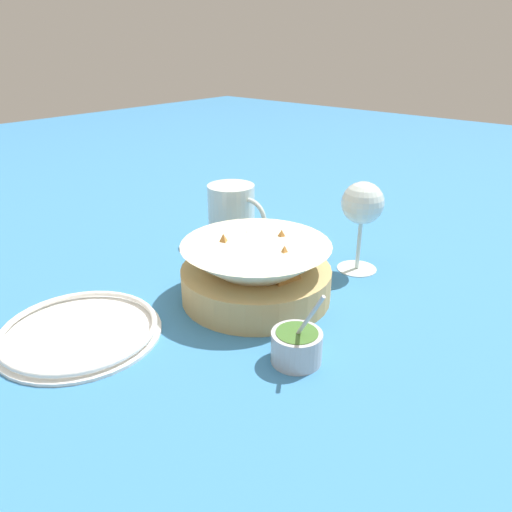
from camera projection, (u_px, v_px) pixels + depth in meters
name	position (u px, v px, depth m)	size (l,w,h in m)	color
ground_plane	(262.00, 310.00, 0.75)	(4.00, 4.00, 0.00)	teal
food_basket	(256.00, 272.00, 0.77)	(0.23, 0.23, 0.10)	tan
sauce_cup	(297.00, 345.00, 0.62)	(0.07, 0.06, 0.11)	#B7B7BC
wine_glass	(362.00, 206.00, 0.83)	(0.07, 0.07, 0.16)	silver
beer_mug	(232.00, 215.00, 0.98)	(0.13, 0.09, 0.11)	silver
side_plate	(80.00, 331.00, 0.68)	(0.22, 0.22, 0.01)	white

